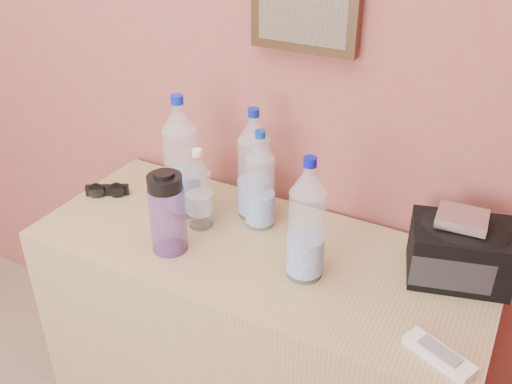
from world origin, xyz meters
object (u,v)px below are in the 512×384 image
Objects in this scene: pet_large_b at (254,170)px; pet_large_d at (307,226)px; pet_large_a at (182,163)px; nalgene_bottle at (167,212)px; pet_large_c at (260,185)px; toiletry_bag at (460,249)px; sunglasses at (108,190)px; pet_small at (199,193)px; ac_remote at (439,355)px; dresser at (257,350)px; foil_packet at (462,219)px.

pet_large_b is 1.01× the size of pet_large_d.
pet_large_a is 0.20m from nalgene_bottle.
pet_large_c is 1.23× the size of toiletry_bag.
nalgene_bottle is (0.08, -0.18, -0.05)m from pet_large_a.
sunglasses is (-0.72, 0.07, -0.13)m from pet_large_d.
pet_large_c is 1.22× the size of pet_small.
nalgene_bottle is (-0.16, -0.22, -0.02)m from pet_large_c.
pet_large_b is 0.72m from ac_remote.
toiletry_bag is (-0.03, 0.31, 0.07)m from ac_remote.
pet_large_b is 0.06m from pet_large_c.
pet_large_c is at bearing 113.82° from dresser.
pet_large_d is (0.16, -0.05, 0.55)m from dresser.
foil_packet is (0.71, 0.24, 0.06)m from nalgene_bottle.
sunglasses reaches higher than ac_remote.
pet_small is (-0.36, 0.07, -0.04)m from pet_large_d.
pet_small is at bearing -130.96° from pet_large_b.
pet_large_c reaches higher than pet_small.
pet_large_b reaches higher than pet_large_c.
toiletry_bag is at bearing 27.33° from pet_large_d.
sunglasses is at bearing 174.39° from pet_large_d.
sunglasses is at bearing -171.61° from pet_large_a.
pet_large_a reaches higher than pet_large_b.
pet_large_a is 2.34× the size of ac_remote.
pet_large_d is 0.39m from toiletry_bag.
pet_large_d is at bearing -175.73° from ac_remote.
pet_large_c is at bearing 167.08° from toiletry_bag.
toiletry_bag is at bearing 14.68° from dresser.
foil_packet is (-0.01, -0.01, 0.10)m from toiletry_bag.
pet_large_d reaches higher than toiletry_bag.
sunglasses is at bearing 157.72° from nalgene_bottle.
pet_large_b is 2.51× the size of sunglasses.
pet_small is at bearing 85.62° from nalgene_bottle.
toiletry_bag reaches higher than ac_remote.
nalgene_bottle is 1.75× the size of sunglasses.
pet_large_a is at bearing 166.14° from pet_large_d.
pet_large_c is 0.28m from nalgene_bottle.
pet_large_d is at bearing 10.88° from nalgene_bottle.
toiletry_bag is at bearing 19.23° from nalgene_bottle.
ac_remote reaches higher than dresser.
nalgene_bottle is 0.39m from sunglasses.
pet_large_a reaches higher than nalgene_bottle.
nalgene_bottle is 1.50× the size of ac_remote.
dresser is at bearing -166.24° from foil_packet.
pet_large_b is 1.39× the size of pet_small.
foil_packet is (0.33, 0.17, 0.03)m from pet_large_d.
pet_large_c is 0.89× the size of pet_large_d.
pet_large_d is 0.42m from ac_remote.
pet_large_d is at bearing -36.72° from sunglasses.
pet_large_a reaches higher than foil_packet.
pet_large_b is (0.20, 0.08, -0.01)m from pet_large_a.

